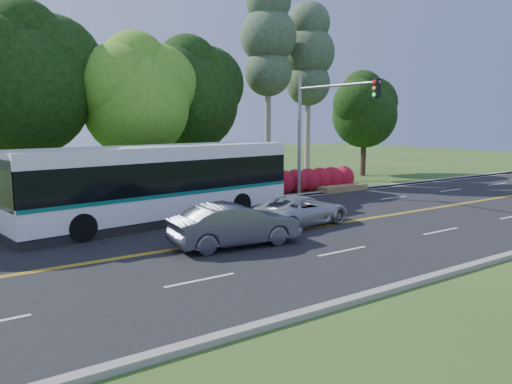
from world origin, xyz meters
TOP-DOWN VIEW (x-y plane):
  - ground at (0.00, 0.00)m, footprint 120.00×120.00m
  - road at (0.00, 0.00)m, footprint 60.00×14.00m
  - curb_north at (0.00, 7.15)m, footprint 60.00×0.30m
  - curb_south at (0.00, -7.15)m, footprint 60.00×0.30m
  - grass_verge at (0.00, 9.00)m, footprint 60.00×4.00m
  - lane_markings at (-0.09, 0.00)m, footprint 57.60×13.82m
  - tree_row at (-5.15, 12.13)m, footprint 44.70×9.10m
  - bougainvillea_hedge at (7.18, 8.15)m, footprint 9.50×2.25m
  - traffic_signal at (6.49, 5.40)m, footprint 0.42×6.10m
  - transit_bus at (-3.54, 4.74)m, footprint 13.03×4.46m
  - sedan at (-3.13, -0.81)m, footprint 4.79×2.09m
  - suv at (1.13, 0.68)m, footprint 4.82×2.66m

SIDE VIEW (x-z plane):
  - ground at x=0.00m, z-range 0.00..0.00m
  - road at x=0.00m, z-range 0.00..0.02m
  - lane_markings at x=-0.09m, z-range 0.02..0.02m
  - grass_verge at x=0.00m, z-range 0.00..0.10m
  - curb_north at x=0.00m, z-range 0.00..0.15m
  - curb_south at x=0.00m, z-range 0.00..0.15m
  - suv at x=1.13m, z-range 0.02..1.30m
  - bougainvillea_hedge at x=7.18m, z-range -0.03..1.47m
  - sedan at x=-3.13m, z-range 0.02..1.55m
  - transit_bus at x=-3.54m, z-range 0.00..3.35m
  - traffic_signal at x=6.49m, z-range 1.17..8.17m
  - tree_row at x=-5.15m, z-range -0.19..13.65m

